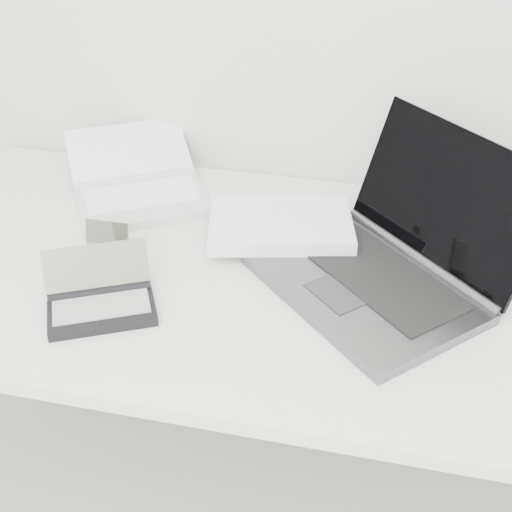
% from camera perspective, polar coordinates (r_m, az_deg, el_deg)
% --- Properties ---
extents(desk, '(1.60, 0.80, 0.73)m').
position_cam_1_polar(desk, '(1.44, 1.52, -2.77)').
color(desk, white).
rests_on(desk, ground).
extents(laptop_large, '(0.67, 0.57, 0.27)m').
position_cam_1_polar(laptop_large, '(1.41, 7.77, 0.56)').
color(laptop_large, '#5C5F61').
rests_on(laptop_large, desk).
extents(netbook_open_white, '(0.43, 0.46, 0.09)m').
position_cam_1_polar(netbook_open_white, '(1.69, -9.38, 5.48)').
color(netbook_open_white, silver).
rests_on(netbook_open_white, desk).
extents(pda_silver, '(0.09, 0.09, 0.07)m').
position_cam_1_polar(pda_silver, '(1.47, -12.14, 0.03)').
color(pda_silver, silver).
rests_on(pda_silver, desk).
extents(palmtop_charcoal, '(0.24, 0.22, 0.10)m').
position_cam_1_polar(palmtop_charcoal, '(1.34, -12.33, -3.52)').
color(palmtop_charcoal, black).
rests_on(palmtop_charcoal, desk).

